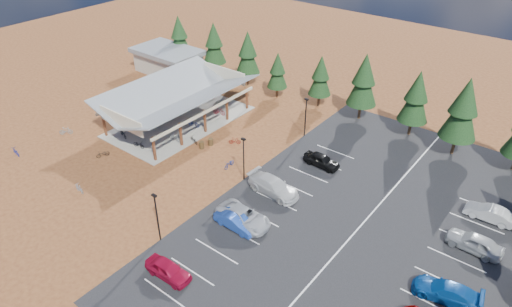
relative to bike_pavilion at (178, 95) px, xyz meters
name	(u,v)px	position (x,y,z in m)	size (l,w,h in m)	color
ground	(198,171)	(10.00, -7.00, -3.82)	(140.00, 140.00, 0.00)	#572B17
asphalt_lot	(361,225)	(28.50, -4.00, -3.80)	(27.00, 44.00, 0.04)	black
concrete_pad	(181,121)	(0.00, 0.00, -3.77)	(10.60, 18.60, 0.10)	gray
bike_pavilion	(178,95)	(0.00, 0.00, 0.00)	(11.65, 19.40, 4.97)	#542D18
outbuilding	(168,60)	(-14.00, 11.00, -1.80)	(11.00, 7.00, 3.90)	#ADA593
lamp_post_0	(157,214)	(15.00, -17.00, -0.85)	(0.50, 0.25, 5.14)	black
lamp_post_1	(244,156)	(15.00, -5.00, -0.85)	(0.50, 0.25, 5.14)	black
lamp_post_2	(306,115)	(15.00, 7.00, -0.85)	(0.50, 0.25, 5.14)	black
trash_bin_0	(202,145)	(6.91, -3.13, -3.37)	(0.60, 0.60, 0.90)	#453118
trash_bin_1	(211,142)	(7.26, -1.92, -3.37)	(0.60, 0.60, 0.90)	#453118
pine_0	(179,35)	(-14.84, 14.67, 1.28)	(3.59, 3.59, 8.36)	#382314
pine_1	(214,43)	(-7.39, 15.03, 1.36)	(3.64, 3.64, 8.48)	#382314
pine_2	(248,53)	(-0.52, 14.98, 1.33)	(3.62, 3.62, 8.44)	#382314
pine_3	(278,70)	(5.63, 14.10, 0.33)	(2.92, 2.92, 6.81)	#382314
pine_4	(321,76)	(11.90, 15.44, 0.69)	(3.18, 3.18, 7.40)	#382314
pine_5	(364,80)	(18.24, 15.45, 1.74)	(3.91, 3.91, 9.12)	#382314
pine_6	(416,97)	(25.25, 15.42, 1.41)	(3.68, 3.68, 8.57)	#382314
pine_7	(463,109)	(31.03, 14.16, 2.07)	(4.14, 4.14, 9.64)	#382314
bike_0	(123,134)	(-2.51, -7.33, -3.24)	(0.64, 1.83, 0.96)	black
bike_1	(152,126)	(-1.21, -3.80, -3.24)	(0.46, 1.62, 0.97)	#9D9FA5
bike_2	(163,110)	(-3.62, 0.31, -3.27)	(0.60, 1.72, 0.90)	navy
bike_3	(211,95)	(-1.65, 7.80, -3.22)	(0.47, 1.67, 1.00)	maroon
bike_4	(139,144)	(0.95, -7.80, -3.29)	(0.57, 1.64, 0.86)	black
bike_5	(175,137)	(3.36, -4.08, -3.16)	(0.53, 1.86, 1.12)	#94979C
bike_6	(194,123)	(2.42, 0.06, -3.27)	(0.61, 1.74, 0.91)	navy
bike_7	(219,111)	(2.86, 4.52, -3.20)	(0.50, 1.75, 1.05)	maroon
bike_8	(103,154)	(-0.85, -11.61, -3.42)	(0.53, 1.53, 0.80)	black
bike_9	(66,131)	(-8.99, -11.22, -3.34)	(0.46, 1.62, 0.97)	gray
bike_10	(16,152)	(-9.21, -17.66, -3.37)	(0.60, 1.71, 0.90)	navy
bike_13	(79,188)	(2.94, -17.29, -3.36)	(0.44, 1.54, 0.93)	gray
bike_14	(229,164)	(12.23, -4.22, -3.37)	(0.60, 1.73, 0.91)	navy
bike_15	(235,141)	(9.40, 0.06, -3.38)	(0.42, 1.47, 0.88)	maroon
bike_16	(194,140)	(5.30, -2.83, -3.40)	(0.56, 1.61, 0.84)	black
car_0	(168,270)	(18.84, -19.54, -3.06)	(1.71, 4.24, 1.45)	maroon
car_1	(236,221)	(19.36, -11.50, -3.05)	(1.55, 4.44, 1.46)	#20439F
car_2	(243,217)	(19.51, -10.61, -3.01)	(2.58, 5.60, 1.56)	#A5A8AE
car_3	(273,186)	(18.95, -5.04, -2.94)	(2.35, 5.78, 1.68)	silver
car_4	(322,160)	(20.23, 2.40, -3.06)	(1.71, 4.24, 1.45)	black
car_7	(446,291)	(37.61, -7.77, -3.03)	(2.11, 5.18, 1.50)	#0D4290
car_8	(474,242)	(37.72, -0.86, -2.96)	(1.94, 4.81, 1.64)	#9A9DA2
car_9	(489,213)	(37.65, 4.27, -3.05)	(1.55, 4.43, 1.46)	#BEBEBE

